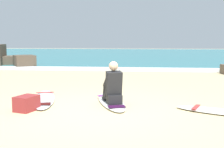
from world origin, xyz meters
TOP-DOWN VIEW (x-y plane):
  - ground_plane at (0.00, 0.00)m, footprint 80.00×80.00m
  - sea at (0.00, 21.70)m, footprint 80.00×28.00m
  - breaking_foam at (0.00, 8.00)m, footprint 80.00×0.90m
  - surfboard_main at (0.20, 0.73)m, footprint 1.10×2.14m
  - surfer_seated at (0.27, 0.47)m, footprint 0.55×0.77m
  - surfboard_spare_near at (-1.51, 0.89)m, footprint 1.17×2.41m
  - surfboard_spare_far at (2.58, 0.02)m, footprint 1.97×1.23m
  - beach_bag at (-1.51, -0.19)m, footprint 0.49×0.57m

SIDE VIEW (x-z plane):
  - ground_plane at x=0.00m, z-range 0.00..0.00m
  - surfboard_spare_near at x=-1.51m, z-range 0.00..0.07m
  - surfboard_main at x=0.20m, z-range 0.00..0.07m
  - surfboard_spare_far at x=2.58m, z-range 0.00..0.07m
  - sea at x=0.00m, z-range 0.00..0.10m
  - breaking_foam at x=0.00m, z-range 0.00..0.11m
  - beach_bag at x=-1.51m, z-range 0.00..0.32m
  - surfer_seated at x=0.27m, z-range -0.04..0.91m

